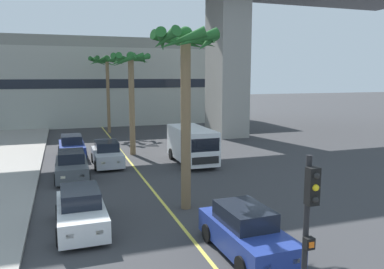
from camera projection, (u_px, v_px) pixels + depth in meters
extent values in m
cube|color=#DBCC4C|center=(138.00, 172.00, 22.98)|extent=(0.14, 56.00, 0.01)
cube|color=gray|center=(227.00, 65.00, 36.39)|extent=(2.80, 4.40, 13.46)
cube|color=#ADB2A8|center=(97.00, 87.00, 46.16)|extent=(35.11, 8.00, 8.89)
cube|color=gray|center=(96.00, 44.00, 45.39)|extent=(34.41, 7.20, 1.20)
cube|color=black|center=(101.00, 84.00, 42.33)|extent=(31.60, 0.04, 1.00)
cube|color=navy|center=(72.00, 149.00, 27.31)|extent=(1.78, 4.13, 0.80)
cube|color=black|center=(71.00, 139.00, 27.34)|extent=(1.43, 2.08, 0.60)
cube|color=#F2EDCC|center=(81.00, 153.00, 25.59)|extent=(0.24, 0.08, 0.14)
cube|color=#F2EDCC|center=(66.00, 154.00, 25.28)|extent=(0.24, 0.08, 0.14)
cylinder|color=black|center=(85.00, 155.00, 26.44)|extent=(0.23, 0.64, 0.64)
cylinder|color=black|center=(61.00, 157.00, 25.89)|extent=(0.23, 0.64, 0.64)
cylinder|color=black|center=(82.00, 149.00, 28.80)|extent=(0.23, 0.64, 0.64)
cylinder|color=black|center=(60.00, 150.00, 28.26)|extent=(0.23, 0.64, 0.64)
cube|color=white|center=(81.00, 215.00, 14.39)|extent=(1.75, 4.12, 0.80)
cube|color=black|center=(80.00, 196.00, 14.43)|extent=(1.42, 2.07, 0.60)
cube|color=#F2EDCC|center=(100.00, 232.00, 12.67)|extent=(0.24, 0.08, 0.14)
cube|color=#F2EDCC|center=(70.00, 236.00, 12.36)|extent=(0.24, 0.08, 0.14)
cylinder|color=black|center=(107.00, 231.00, 13.52)|extent=(0.23, 0.64, 0.64)
cylinder|color=black|center=(59.00, 237.00, 12.98)|extent=(0.23, 0.64, 0.64)
cylinder|color=black|center=(100.00, 208.00, 15.88)|extent=(0.23, 0.64, 0.64)
cylinder|color=black|center=(59.00, 213.00, 15.35)|extent=(0.23, 0.64, 0.64)
cube|color=#B7BABF|center=(107.00, 157.00, 24.75)|extent=(1.70, 4.10, 0.80)
cube|color=black|center=(107.00, 146.00, 24.78)|extent=(1.40, 2.05, 0.60)
cube|color=#F2EDCC|center=(119.00, 162.00, 23.01)|extent=(0.24, 0.08, 0.14)
cube|color=#F2EDCC|center=(103.00, 163.00, 22.71)|extent=(0.24, 0.08, 0.14)
cylinder|color=black|center=(123.00, 164.00, 23.85)|extent=(0.22, 0.64, 0.64)
cylinder|color=black|center=(96.00, 166.00, 23.34)|extent=(0.22, 0.64, 0.64)
cylinder|color=black|center=(117.00, 156.00, 26.23)|extent=(0.22, 0.64, 0.64)
cylinder|color=black|center=(93.00, 157.00, 25.72)|extent=(0.22, 0.64, 0.64)
cube|color=navy|center=(246.00, 237.00, 12.41)|extent=(1.83, 4.15, 0.80)
cube|color=black|center=(244.00, 215.00, 12.45)|extent=(1.46, 2.09, 0.60)
cube|color=#F2EDCC|center=(296.00, 261.00, 10.71)|extent=(0.24, 0.09, 0.14)
cube|color=#F2EDCC|center=(267.00, 266.00, 10.38)|extent=(0.24, 0.09, 0.14)
cylinder|color=black|center=(290.00, 257.00, 11.56)|extent=(0.24, 0.65, 0.64)
cylinder|color=black|center=(242.00, 267.00, 10.99)|extent=(0.24, 0.65, 0.64)
cylinder|color=black|center=(249.00, 227.00, 13.91)|extent=(0.24, 0.65, 0.64)
cylinder|color=black|center=(208.00, 233.00, 13.35)|extent=(0.24, 0.65, 0.64)
cube|color=#4C5156|center=(72.00, 169.00, 21.54)|extent=(1.73, 4.11, 0.80)
cube|color=black|center=(71.00, 156.00, 21.58)|extent=(1.41, 2.06, 0.60)
cube|color=#F2EDCC|center=(82.00, 176.00, 19.79)|extent=(0.24, 0.08, 0.14)
cube|color=#F2EDCC|center=(63.00, 177.00, 19.50)|extent=(0.24, 0.08, 0.14)
cylinder|color=black|center=(88.00, 177.00, 20.64)|extent=(0.23, 0.64, 0.64)
cylinder|color=black|center=(56.00, 180.00, 20.14)|extent=(0.23, 0.64, 0.64)
cylinder|color=black|center=(86.00, 167.00, 23.02)|extent=(0.23, 0.64, 0.64)
cylinder|color=black|center=(57.00, 169.00, 22.52)|extent=(0.23, 0.64, 0.64)
cube|color=white|center=(192.00, 144.00, 25.27)|extent=(2.03, 5.21, 2.10)
cube|color=black|center=(205.00, 145.00, 22.82)|extent=(1.80, 0.09, 0.80)
cube|color=black|center=(206.00, 160.00, 22.91)|extent=(1.70, 0.07, 0.44)
cylinder|color=black|center=(214.00, 161.00, 24.25)|extent=(0.26, 0.76, 0.76)
cylinder|color=black|center=(185.00, 164.00, 23.66)|extent=(0.26, 0.76, 0.76)
cylinder|color=black|center=(197.00, 152.00, 27.18)|extent=(0.26, 0.76, 0.76)
cylinder|color=black|center=(172.00, 154.00, 26.58)|extent=(0.26, 0.76, 0.76)
cylinder|color=black|center=(305.00, 255.00, 7.90)|extent=(0.12, 0.12, 4.20)
cube|color=black|center=(312.00, 186.00, 7.54)|extent=(0.24, 0.20, 0.76)
sphere|color=black|center=(316.00, 176.00, 7.41)|extent=(0.14, 0.14, 0.14)
sphere|color=yellow|center=(316.00, 188.00, 7.45)|extent=(0.14, 0.14, 0.14)
sphere|color=black|center=(315.00, 199.00, 7.48)|extent=(0.14, 0.14, 0.14)
cube|color=black|center=(309.00, 243.00, 7.74)|extent=(0.20, 0.16, 0.24)
cube|color=orange|center=(311.00, 245.00, 7.67)|extent=(0.12, 0.03, 0.12)
cylinder|color=brown|center=(108.00, 97.00, 38.60)|extent=(0.32, 0.32, 7.33)
sphere|color=#236028|center=(107.00, 58.00, 38.02)|extent=(0.60, 0.60, 0.60)
cone|color=#236028|center=(119.00, 61.00, 38.44)|extent=(0.46, 2.43, 0.87)
cone|color=#236028|center=(115.00, 62.00, 39.08)|extent=(1.90, 2.12, 1.00)
cone|color=#236028|center=(105.00, 62.00, 39.16)|extent=(2.43, 0.62, 1.11)
cone|color=#236028|center=(98.00, 62.00, 38.65)|extent=(2.10, 1.93, 1.04)
cone|color=#236028|center=(95.00, 60.00, 37.53)|extent=(0.74, 2.46, 0.83)
cone|color=#236028|center=(98.00, 61.00, 37.07)|extent=(1.86, 2.16, 1.03)
cone|color=#236028|center=(108.00, 60.00, 36.93)|extent=(2.44, 0.58, 0.94)
cone|color=#236028|center=(117.00, 62.00, 37.67)|extent=(1.85, 2.15, 1.13)
cylinder|color=brown|center=(132.00, 107.00, 27.71)|extent=(0.41, 0.41, 7.01)
sphere|color=#236028|center=(131.00, 56.00, 27.15)|extent=(0.60, 0.60, 0.60)
cone|color=#236028|center=(143.00, 60.00, 27.43)|extent=(0.53, 1.87, 0.93)
cone|color=#236028|center=(138.00, 60.00, 27.97)|extent=(1.58, 1.65, 0.88)
cone|color=#236028|center=(127.00, 59.00, 27.98)|extent=(1.88, 0.64, 0.78)
cone|color=#236028|center=(120.00, 59.00, 27.52)|extent=(1.55, 1.68, 0.82)
cone|color=#236028|center=(118.00, 59.00, 26.95)|extent=(0.55, 1.87, 0.85)
cone|color=#236028|center=(124.00, 61.00, 26.37)|extent=(1.70, 1.48, 1.10)
cone|color=#236028|center=(131.00, 58.00, 26.31)|extent=(1.89, 0.68, 0.85)
cone|color=#236028|center=(141.00, 58.00, 26.77)|extent=(1.64, 1.59, 0.80)
cylinder|color=brown|center=(186.00, 126.00, 16.25)|extent=(0.43, 0.43, 7.31)
sphere|color=#236028|center=(186.00, 34.00, 15.67)|extent=(0.60, 0.60, 0.60)
cone|color=#236028|center=(208.00, 40.00, 16.00)|extent=(0.47, 1.99, 0.84)
cone|color=#236028|center=(196.00, 42.00, 16.57)|extent=(1.71, 1.71, 0.90)
cone|color=#236028|center=(183.00, 42.00, 16.66)|extent=(2.03, 0.83, 0.92)
cone|color=#236028|center=(171.00, 41.00, 16.43)|extent=(2.00, 1.16, 0.88)
cone|color=#236028|center=(162.00, 42.00, 15.69)|extent=(1.00, 2.01, 1.01)
cone|color=#236028|center=(165.00, 39.00, 15.20)|extent=(0.89, 2.02, 0.95)
cone|color=#236028|center=(182.00, 40.00, 14.78)|extent=(1.97, 1.24, 1.04)
cone|color=#236028|center=(196.00, 39.00, 14.87)|extent=(2.02, 0.72, 1.00)
cone|color=#236028|center=(207.00, 42.00, 15.36)|extent=(1.63, 1.75, 1.11)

